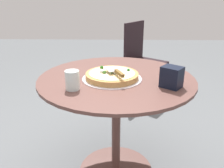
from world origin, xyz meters
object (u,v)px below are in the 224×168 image
at_px(pizza_on_tray, 112,76).
at_px(pizza_server, 116,71).
at_px(patio_table, 116,104).
at_px(drinking_cup, 72,80).
at_px(patio_chair_near, 141,56).
at_px(napkin_dispenser, 172,77).

bearing_deg(pizza_on_tray, pizza_server, 32.91).
distance_m(patio_table, drinking_cup, 0.39).
bearing_deg(pizza_on_tray, patio_chair_near, 167.47).
relative_size(patio_table, drinking_cup, 9.19).
bearing_deg(pizza_server, patio_table, 179.01).
height_order(drinking_cup, napkin_dispenser, napkin_dispenser).
height_order(pizza_server, napkin_dispenser, napkin_dispenser).
distance_m(pizza_on_tray, napkin_dispenser, 0.35).
bearing_deg(drinking_cup, napkin_dispenser, 94.95).
xyz_separation_m(napkin_dispenser, patio_chair_near, (-1.49, -0.03, -0.27)).
bearing_deg(drinking_cup, patio_table, 131.02).
xyz_separation_m(patio_table, drinking_cup, (0.20, -0.23, 0.24)).
xyz_separation_m(pizza_server, napkin_dispenser, (0.09, 0.30, -0.00)).
distance_m(patio_table, napkin_dispenser, 0.42).
distance_m(patio_table, pizza_server, 0.26).
distance_m(patio_table, pizza_on_tray, 0.21).
bearing_deg(patio_chair_near, pizza_server, -11.19).
xyz_separation_m(patio_table, napkin_dispenser, (0.16, 0.30, 0.24)).
bearing_deg(drinking_cup, pizza_on_tray, 129.66).
bearing_deg(patio_chair_near, patio_table, -11.72).
height_order(pizza_on_tray, drinking_cup, drinking_cup).
bearing_deg(napkin_dispenser, pizza_server, -157.79).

